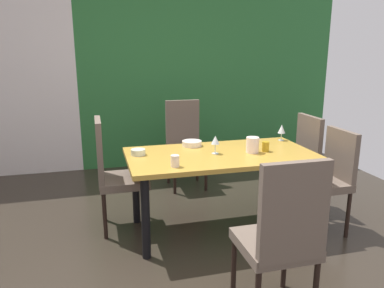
# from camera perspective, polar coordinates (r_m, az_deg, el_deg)

# --- Properties ---
(ground_plane) EXTENTS (5.94, 5.68, 0.02)m
(ground_plane) POSITION_cam_1_polar(r_m,az_deg,el_deg) (3.06, -0.89, -18.45)
(ground_plane) COLOR #2D261E
(garden_window_panel) EXTENTS (3.77, 0.10, 2.82)m
(garden_window_panel) POSITION_cam_1_polar(r_m,az_deg,el_deg) (5.56, 2.98, 11.76)
(garden_window_panel) COLOR #2B6A33
(garden_window_panel) RESTS_ON ground_plane
(dining_table) EXTENTS (1.68, 0.87, 0.74)m
(dining_table) POSITION_cam_1_polar(r_m,az_deg,el_deg) (3.40, 4.40, -2.86)
(dining_table) COLOR #B88B34
(dining_table) RESTS_ON ground_plane
(chair_right_far) EXTENTS (0.44, 0.44, 0.99)m
(chair_right_far) POSITION_cam_1_polar(r_m,az_deg,el_deg) (4.04, 15.78, -2.03)
(chair_right_far) COLOR brown
(chair_right_far) RESTS_ON ground_plane
(chair_right_near) EXTENTS (0.44, 0.44, 0.95)m
(chair_right_near) POSITION_cam_1_polar(r_m,az_deg,el_deg) (3.62, 19.93, -4.44)
(chair_right_near) COLOR brown
(chair_right_near) RESTS_ON ground_plane
(chair_head_far) EXTENTS (0.44, 0.45, 1.05)m
(chair_head_far) POSITION_cam_1_polar(r_m,az_deg,el_deg) (4.56, -1.11, 0.61)
(chair_head_far) COLOR brown
(chair_head_far) RESTS_ON ground_plane
(chair_left_far) EXTENTS (0.45, 0.44, 1.05)m
(chair_left_far) POSITION_cam_1_polar(r_m,az_deg,el_deg) (3.50, -11.90, -3.93)
(chair_left_far) COLOR brown
(chair_left_far) RESTS_ON ground_plane
(chair_head_near) EXTENTS (0.44, 0.44, 1.06)m
(chair_head_near) POSITION_cam_1_polar(r_m,az_deg,el_deg) (2.35, 13.59, -13.23)
(chair_head_near) COLOR brown
(chair_head_near) RESTS_ON ground_plane
(wine_glass_right) EXTENTS (0.08, 0.08, 0.16)m
(wine_glass_right) POSITION_cam_1_polar(r_m,az_deg,el_deg) (3.92, 13.50, 2.19)
(wine_glass_right) COLOR silver
(wine_glass_right) RESTS_ON dining_table
(wine_glass_north) EXTENTS (0.07, 0.07, 0.17)m
(wine_glass_north) POSITION_cam_1_polar(r_m,az_deg,el_deg) (3.33, 3.58, 0.54)
(wine_glass_north) COLOR silver
(wine_glass_north) RESTS_ON dining_table
(serving_bowl_corner) EXTENTS (0.19, 0.19, 0.05)m
(serving_bowl_corner) POSITION_cam_1_polar(r_m,az_deg,el_deg) (3.61, -0.01, 0.10)
(serving_bowl_corner) COLOR silver
(serving_bowl_corner) RESTS_ON dining_table
(serving_bowl_left) EXTENTS (0.13, 0.13, 0.05)m
(serving_bowl_left) POSITION_cam_1_polar(r_m,az_deg,el_deg) (3.33, -8.20, -1.23)
(serving_bowl_left) COLOR beige
(serving_bowl_left) RESTS_ON dining_table
(cup_near_window) EXTENTS (0.07, 0.07, 0.09)m
(cup_near_window) POSITION_cam_1_polar(r_m,az_deg,el_deg) (2.97, -2.61, -2.60)
(cup_near_window) COLOR #F5DFCB
(cup_near_window) RESTS_ON dining_table
(cup_front) EXTENTS (0.07, 0.07, 0.09)m
(cup_front) POSITION_cam_1_polar(r_m,az_deg,el_deg) (3.48, 11.14, -0.38)
(cup_front) COLOR #BD931E
(cup_front) RESTS_ON dining_table
(pitcher_center) EXTENTS (0.13, 0.12, 0.14)m
(pitcher_center) POSITION_cam_1_polar(r_m,az_deg,el_deg) (3.41, 9.22, -0.11)
(pitcher_center) COLOR white
(pitcher_center) RESTS_ON dining_table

